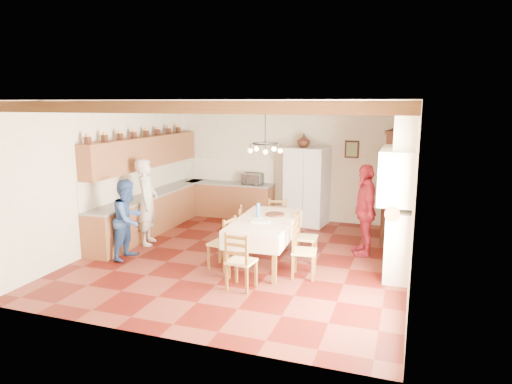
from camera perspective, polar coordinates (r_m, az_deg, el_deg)
floor at (r=8.99m, az=-1.24°, el=-8.22°), size 6.00×6.50×0.02m
ceiling at (r=8.48m, az=-1.32°, el=11.42°), size 6.00×6.50×0.02m
wall_back at (r=11.68m, az=4.27°, el=3.90°), size 6.00×0.02×3.00m
wall_front at (r=5.73m, az=-12.66°, el=-4.01°), size 6.00×0.02×3.00m
wall_left at (r=10.04m, az=-17.63°, el=2.21°), size 0.02×6.50×3.00m
wall_right at (r=8.09m, az=19.16°, el=0.05°), size 0.02×6.50×3.00m
ceiling_beams at (r=8.48m, az=-1.32°, el=10.74°), size 6.00×6.30×0.16m
lower_cabinets_left at (r=10.92m, az=-12.73°, el=-2.57°), size 0.60×4.30×0.86m
lower_cabinets_back at (r=12.06m, az=-3.32°, el=-1.02°), size 2.30×0.60×0.86m
countertop_left at (r=10.83m, az=-12.83°, el=-0.26°), size 0.62×4.30×0.04m
countertop_back at (r=11.97m, az=-3.34°, el=1.09°), size 2.34×0.62×0.04m
backsplash_left at (r=10.92m, az=-14.18°, el=1.48°), size 0.03×4.30×0.60m
backsplash_back at (r=12.18m, az=-2.85°, el=2.79°), size 2.30×0.03×0.60m
upper_cabinets at (r=10.75m, az=-13.62°, el=4.86°), size 0.35×4.20×0.70m
fireplace at (r=8.31m, az=17.12°, el=-0.25°), size 0.56×1.60×2.80m
wall_picture at (r=11.32m, az=11.89°, el=5.24°), size 0.34×0.03×0.42m
refrigerator at (r=11.23m, az=6.39°, el=0.74°), size 1.05×0.90×1.90m
hutch at (r=10.23m, az=17.63°, el=0.70°), size 0.71×1.39×2.41m
dining_table at (r=8.41m, az=1.12°, el=-3.93°), size 1.09×2.02×0.87m
chandelier at (r=8.15m, az=1.16°, el=6.08°), size 0.47×0.47×0.03m
chair_left_near at (r=8.33m, az=-4.31°, el=-6.28°), size 0.47×0.48×0.96m
chair_left_far at (r=9.06m, az=-3.00°, el=-4.81°), size 0.51×0.52×0.96m
chair_right_near at (r=7.91m, az=6.06°, el=-7.26°), size 0.45×0.46×0.96m
chair_right_far at (r=8.69m, az=6.25°, el=-5.56°), size 0.42×0.44×0.96m
chair_end_near at (r=7.41m, az=-1.86°, el=-8.50°), size 0.46×0.44×0.96m
chair_end_far at (r=9.63m, az=2.71°, el=-3.84°), size 0.52×0.50×0.96m
person_man at (r=9.85m, az=-13.47°, el=-1.21°), size 0.64×0.78×1.83m
person_woman_blue at (r=9.07m, az=-15.66°, el=-3.30°), size 0.60×0.76×1.54m
person_woman_red at (r=9.17m, az=13.45°, el=-2.18°), size 0.72×1.14×1.81m
microwave at (r=11.72m, az=-0.43°, el=1.68°), size 0.53×0.37×0.28m
fridge_vase at (r=11.11m, az=5.99°, el=6.43°), size 0.38×0.38×0.33m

